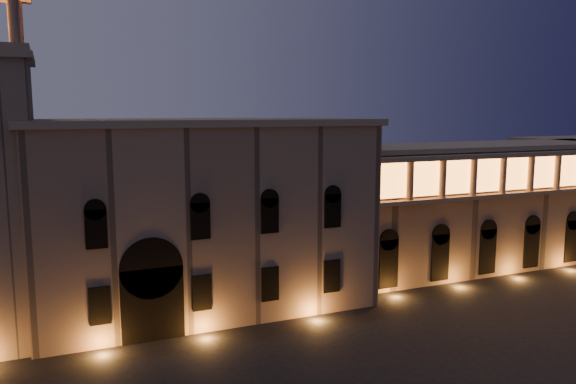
# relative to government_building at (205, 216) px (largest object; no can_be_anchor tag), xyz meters

# --- Properties ---
(government_building) EXTENTS (30.80, 12.80, 17.60)m
(government_building) POSITION_rel_government_building_xyz_m (0.00, 0.00, 0.00)
(government_building) COLOR #77604E
(government_building) RESTS_ON ground
(colonnade_wing) EXTENTS (40.60, 11.50, 14.50)m
(colonnade_wing) POSITION_rel_government_building_xyz_m (34.08, 1.99, -1.44)
(colonnade_wing) COLOR brown
(colonnade_wing) RESTS_ON ground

